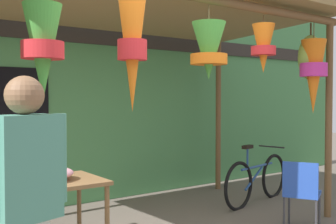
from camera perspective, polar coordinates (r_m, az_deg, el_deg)
The scene contains 7 objects.
shop_facade at distance 6.42m, azimuth -13.41°, elevation 5.82°, with size 12.86×0.29×4.06m.
market_stall_canopy at distance 5.09m, azimuth -0.32°, elevation 12.26°, with size 4.74×2.64×2.83m.
display_table at distance 4.41m, azimuth -18.27°, elevation -10.10°, with size 1.44×0.78×0.74m.
flower_heap_on_table at distance 4.42m, azimuth -17.06°, elevation -8.16°, with size 0.72×0.51×0.15m.
folding_chair at distance 5.27m, azimuth 17.70°, elevation -10.03°, with size 0.54×0.54×0.84m.
parked_bicycle at distance 6.56m, azimuth 12.04°, elevation -9.00°, with size 1.72×0.52×0.92m.
customer_foreground at distance 2.69m, azimuth -18.82°, elevation -10.28°, with size 0.57×0.32×1.72m.
Camera 1 is at (-2.47, -3.23, 1.58)m, focal length 44.76 mm.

